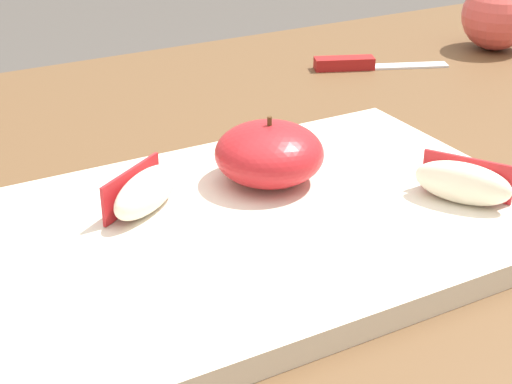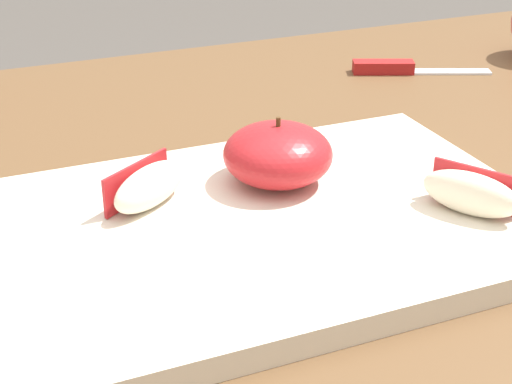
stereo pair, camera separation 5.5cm
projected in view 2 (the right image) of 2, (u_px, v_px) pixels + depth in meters
name	position (u px, v px, depth m)	size (l,w,h in m)	color
dining_table	(276.00, 312.00, 0.69)	(1.20, 0.84, 0.78)	brown
cutting_board	(256.00, 228.00, 0.57)	(0.42, 0.27, 0.02)	beige
apple_half_skin_up	(278.00, 154.00, 0.60)	(0.08, 0.08, 0.05)	#B21E23
apple_wedge_middle	(149.00, 186.00, 0.57)	(0.07, 0.06, 0.03)	#F4EACC
apple_wedge_near_knife	(471.00, 193.00, 0.56)	(0.06, 0.07, 0.03)	#F4EACC
paring_knife	(395.00, 68.00, 0.91)	(0.16, 0.08, 0.01)	silver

